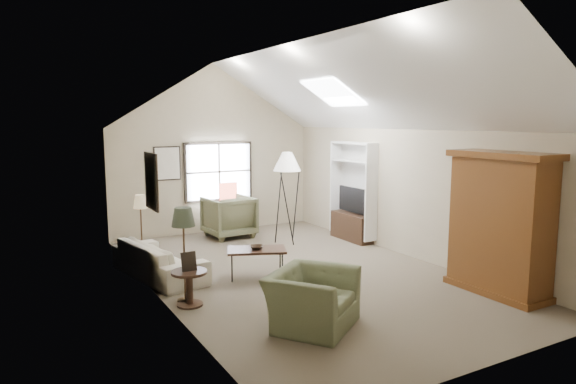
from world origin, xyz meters
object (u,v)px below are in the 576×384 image
armchair_far (229,217)px  side_table (190,288)px  armoire (500,224)px  side_chair (232,208)px  coffee_table (257,263)px  sofa (159,259)px  armchair_near (312,299)px

armchair_far → side_table: 4.45m
armoire → side_chair: (-1.88, 6.10, -0.51)m
coffee_table → side_chair: (1.07, 3.56, 0.34)m
sofa → armoire: bearing=-139.4°
coffee_table → side_table: (-1.44, -0.72, 0.01)m
armoire → armchair_far: (-2.14, 5.66, -0.63)m
sofa → side_table: size_ratio=3.99×
sofa → side_table: 1.60m
sofa → armchair_near: (1.15, -3.11, 0.06)m
armchair_near → side_chair: side_chair is taller
armchair_near → coffee_table: 2.26m
side_table → side_chair: 4.97m
armoire → side_chair: armoire is taller
sofa → side_chair: size_ratio=1.77×
sofa → armchair_near: bearing=-171.2°
armchair_near → armoire: bearing=-40.9°
coffee_table → side_table: size_ratio=1.89×
side_chair → armchair_near: bearing=-101.5°
armoire → armchair_near: bearing=174.6°
armchair_near → side_chair: size_ratio=0.96×
armchair_near → side_table: size_ratio=2.17×
armoire → armchair_far: armoire is taller
side_table → side_chair: side_chair is taller
armchair_near → side_table: 1.91m
armchair_far → coffee_table: (-0.81, -3.11, -0.22)m
armchair_near → armchair_far: armchair_far is taller
armchair_near → side_chair: 5.96m
armoire → sofa: size_ratio=1.06×
sofa → side_chair: (2.50, 2.68, 0.28)m
armoire → sofa: 5.61m
armoire → armchair_far: 6.08m
armoire → side_chair: bearing=107.1°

